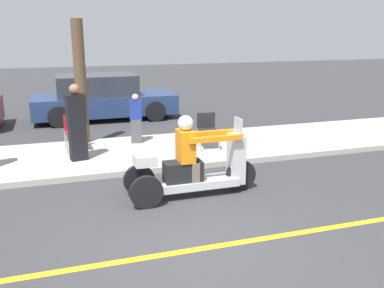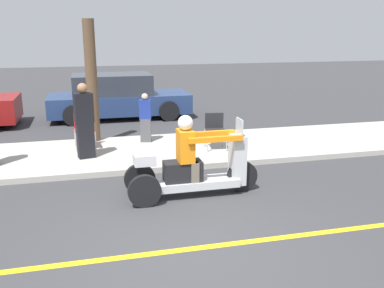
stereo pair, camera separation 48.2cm
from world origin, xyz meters
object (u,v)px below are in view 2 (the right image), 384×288
at_px(spectator_far_back, 145,119).
at_px(folding_chair_curbside, 215,127).
at_px(spectator_near_curb, 85,122).
at_px(parked_car_lot_center, 117,97).
at_px(motorcycle_trike, 192,167).
at_px(folding_chair_set_back, 84,127).
at_px(tree_trunk, 92,82).

height_order(spectator_far_back, folding_chair_curbside, spectator_far_back).
relative_size(spectator_near_curb, parked_car_lot_center, 0.36).
bearing_deg(folding_chair_curbside, motorcycle_trike, -115.23).
relative_size(folding_chair_set_back, folding_chair_curbside, 1.00).
relative_size(spectator_far_back, folding_chair_set_back, 1.48).
distance_m(spectator_far_back, folding_chair_set_back, 1.50).
distance_m(folding_chair_set_back, parked_car_lot_center, 4.09).
bearing_deg(folding_chair_curbside, spectator_far_back, 146.93).
xyz_separation_m(folding_chair_set_back, parked_car_lot_center, (1.09, 3.94, 0.06)).
relative_size(folding_chair_set_back, tree_trunk, 0.28).
distance_m(folding_chair_curbside, parked_car_lot_center, 5.10).
bearing_deg(motorcycle_trike, spectator_far_back, 95.43).
xyz_separation_m(spectator_far_back, spectator_near_curb, (-1.46, -1.05, 0.20)).
xyz_separation_m(motorcycle_trike, spectator_near_curb, (-1.79, 2.42, 0.39)).
relative_size(folding_chair_curbside, tree_trunk, 0.28).
relative_size(motorcycle_trike, folding_chair_curbside, 2.90).
relative_size(spectator_near_curb, folding_chair_curbside, 2.00).
height_order(motorcycle_trike, folding_chair_curbside, motorcycle_trike).
relative_size(motorcycle_trike, parked_car_lot_center, 0.52).
relative_size(spectator_near_curb, tree_trunk, 0.55).
distance_m(motorcycle_trike, spectator_near_curb, 3.04).
xyz_separation_m(spectator_far_back, folding_chair_set_back, (-1.48, -0.19, -0.08)).
height_order(folding_chair_curbside, tree_trunk, tree_trunk).
relative_size(folding_chair_set_back, parked_car_lot_center, 0.18).
distance_m(spectator_near_curb, folding_chair_curbside, 2.98).
distance_m(spectator_far_back, parked_car_lot_center, 3.77).
bearing_deg(motorcycle_trike, folding_chair_set_back, 118.90).
bearing_deg(motorcycle_trike, folding_chair_curbside, 64.77).
bearing_deg(folding_chair_set_back, motorcycle_trike, -61.10).
distance_m(spectator_near_curb, tree_trunk, 1.66).
bearing_deg(parked_car_lot_center, spectator_near_curb, -102.50).
bearing_deg(folding_chair_set_back, spectator_far_back, 7.27).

